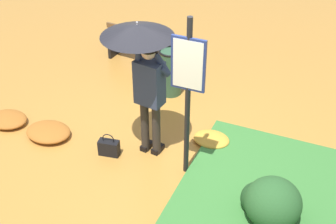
# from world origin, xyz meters

# --- Properties ---
(ground_plane) EXTENTS (18.00, 18.00, 0.00)m
(ground_plane) POSITION_xyz_m (0.00, 0.00, 0.00)
(ground_plane) COLOR #B27A33
(person_with_umbrella) EXTENTS (0.96, 0.96, 2.04)m
(person_with_umbrella) POSITION_xyz_m (0.27, -0.00, 1.55)
(person_with_umbrella) COLOR #2D2823
(person_with_umbrella) RESTS_ON ground_plane
(info_sign_post) EXTENTS (0.44, 0.07, 2.30)m
(info_sign_post) POSITION_xyz_m (-0.43, 0.19, 1.44)
(info_sign_post) COLOR black
(info_sign_post) RESTS_ON ground_plane
(handbag) EXTENTS (0.32, 0.19, 0.37)m
(handbag) POSITION_xyz_m (0.73, 0.30, 0.13)
(handbag) COLOR black
(handbag) RESTS_ON ground_plane
(park_bench) EXTENTS (1.40, 0.49, 0.75)m
(park_bench) POSITION_xyz_m (1.53, -2.45, 0.40)
(park_bench) COLOR black
(park_bench) RESTS_ON ground_plane
(trash_bin) EXTENTS (0.42, 0.42, 0.83)m
(trash_bin) POSITION_xyz_m (0.58, -1.64, 0.42)
(trash_bin) COLOR #2D5138
(trash_bin) RESTS_ON ground_plane
(shrub_cluster) EXTENTS (0.76, 0.69, 0.62)m
(shrub_cluster) POSITION_xyz_m (-1.69, 0.62, 0.29)
(shrub_cluster) COLOR #285628
(shrub_cluster) RESTS_ON ground_plane
(leaf_pile_near_person) EXTENTS (0.65, 0.52, 0.14)m
(leaf_pile_near_person) POSITION_xyz_m (2.61, 0.26, 0.07)
(leaf_pile_near_person) COLOR #A86023
(leaf_pile_near_person) RESTS_ON ground_plane
(leaf_pile_by_bench) EXTENTS (0.71, 0.57, 0.16)m
(leaf_pile_by_bench) POSITION_xyz_m (1.80, 0.28, 0.08)
(leaf_pile_by_bench) COLOR #A86023
(leaf_pile_by_bench) RESTS_ON ground_plane
(leaf_pile_far_path) EXTENTS (0.55, 0.44, 0.12)m
(leaf_pile_far_path) POSITION_xyz_m (-0.56, -0.57, 0.06)
(leaf_pile_far_path) COLOR gold
(leaf_pile_far_path) RESTS_ON ground_plane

